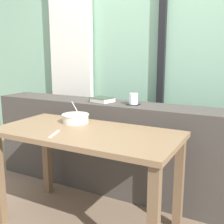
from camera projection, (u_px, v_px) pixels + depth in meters
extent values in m
plane|color=#75604C|center=(100.00, 224.00, 2.07)|extent=(8.00, 8.00, 0.00)
cube|color=#84B293|center=(159.00, 38.00, 2.83)|extent=(4.80, 0.08, 2.80)
cube|color=silver|center=(71.00, 54.00, 3.25)|extent=(0.56, 0.06, 2.50)
cube|color=black|center=(162.00, 48.00, 2.77)|extent=(0.07, 0.05, 2.60)
cube|color=#423D38|center=(131.00, 150.00, 2.46)|extent=(2.80, 0.35, 0.82)
cube|color=brown|center=(153.00, 224.00, 1.49)|extent=(0.06, 0.06, 0.69)
cube|color=brown|center=(47.00, 156.00, 2.49)|extent=(0.06, 0.06, 0.69)
cube|color=brown|center=(179.00, 184.00, 1.95)|extent=(0.06, 0.06, 0.69)
cube|color=#846647|center=(86.00, 133.00, 1.92)|extent=(1.29, 0.63, 0.03)
cube|color=black|center=(133.00, 104.00, 2.35)|extent=(0.10, 0.10, 0.00)
cylinder|color=white|center=(133.00, 99.00, 2.34)|extent=(0.08, 0.08, 0.09)
cylinder|color=#CC4C38|center=(133.00, 101.00, 2.34)|extent=(0.07, 0.07, 0.06)
cube|color=#334233|center=(103.00, 102.00, 2.47)|extent=(0.21, 0.19, 0.00)
cube|color=silver|center=(103.00, 100.00, 2.47)|extent=(0.20, 0.18, 0.04)
cube|color=#334233|center=(103.00, 98.00, 2.47)|extent=(0.21, 0.19, 0.00)
cube|color=#334233|center=(95.00, 99.00, 2.53)|extent=(0.04, 0.15, 0.04)
cylinder|color=silver|center=(76.00, 118.00, 2.13)|extent=(0.20, 0.20, 0.07)
cylinder|color=silver|center=(75.00, 115.00, 2.13)|extent=(0.21, 0.21, 0.01)
cylinder|color=tan|center=(76.00, 119.00, 2.13)|extent=(0.17, 0.17, 0.05)
cylinder|color=silver|center=(77.00, 110.00, 2.15)|extent=(0.03, 0.10, 0.15)
ellipsoid|color=silver|center=(78.00, 116.00, 2.18)|extent=(0.03, 0.05, 0.01)
cube|color=silver|center=(54.00, 134.00, 1.83)|extent=(0.07, 0.17, 0.01)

